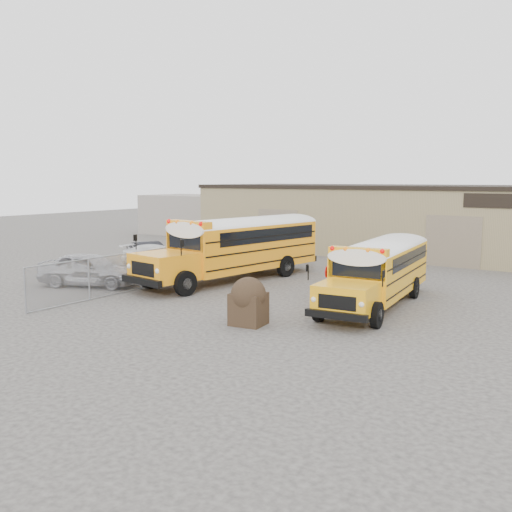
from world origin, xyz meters
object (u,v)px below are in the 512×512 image
Objects in this scene: school_bus_right at (410,252)px; car_white at (156,256)px; school_bus_left at (317,234)px; tarp_bundle at (248,300)px; car_silver at (89,269)px; car_dark at (150,253)px.

school_bus_right is 2.11× the size of car_white.
school_bus_right is 14.39m from car_white.
school_bus_left reaches higher than school_bus_right.
tarp_bundle is 10.65m from car_silver.
school_bus_right is at bearing 80.80° from tarp_bundle.
car_white is at bearing -98.42° from car_dark.
school_bus_right is 2.30× the size of car_dark.
school_bus_right is at bearing -80.21° from car_white.
car_silver is at bearing -169.10° from car_white.
school_bus_right is 1.93× the size of car_silver.
car_silver reaches higher than car_dark.
car_white is (-1.62, 6.16, -0.18)m from car_silver.
school_bus_right is 5.42× the size of tarp_bundle.
school_bus_left is at bearing 158.89° from school_bus_right.
car_dark is at bearing -148.37° from school_bus_left.
school_bus_right is at bearing -21.11° from school_bus_left.
school_bus_left is 2.57× the size of car_white.
tarp_bundle is 0.39× the size of car_white.
school_bus_left is 10.11m from car_dark.
tarp_bundle is (-1.81, -11.20, -0.66)m from school_bus_right.
car_silver reaches higher than car_white.
car_silver is (-12.33, -9.55, -0.72)m from school_bus_right.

